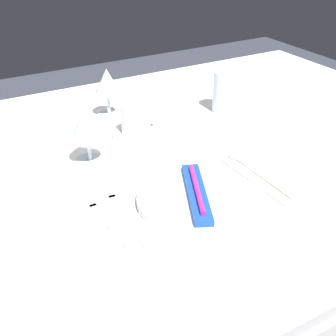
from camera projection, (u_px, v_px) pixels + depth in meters
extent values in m
cube|color=white|center=(147.00, 164.00, 1.09)|extent=(1.80, 1.10, 0.04)
cube|color=white|center=(74.00, 123.00, 1.56)|extent=(1.80, 0.01, 0.18)
cylinder|color=brown|center=(266.00, 148.00, 1.96)|extent=(0.07, 0.07, 0.70)
cylinder|color=white|center=(197.00, 199.00, 0.92)|extent=(0.24, 0.24, 0.02)
cube|color=blue|center=(198.00, 192.00, 0.91)|extent=(0.12, 0.21, 0.01)
cylinder|color=#CC268C|center=(198.00, 188.00, 0.90)|extent=(0.08, 0.16, 0.01)
cube|color=beige|center=(130.00, 221.00, 0.86)|extent=(0.02, 0.19, 0.00)
cube|color=beige|center=(109.00, 193.00, 0.95)|extent=(0.02, 0.04, 0.00)
cube|color=beige|center=(112.00, 228.00, 0.84)|extent=(0.02, 0.18, 0.00)
cube|color=beige|center=(90.00, 202.00, 0.92)|extent=(0.02, 0.04, 0.00)
cube|color=beige|center=(256.00, 183.00, 0.98)|extent=(0.02, 0.19, 0.00)
cube|color=beige|center=(227.00, 161.00, 1.06)|extent=(0.02, 0.06, 0.00)
cube|color=beige|center=(264.00, 177.00, 1.00)|extent=(0.02, 0.20, 0.00)
ellipsoid|color=beige|center=(235.00, 156.00, 1.09)|extent=(0.03, 0.04, 0.01)
cylinder|color=white|center=(136.00, 133.00, 1.19)|extent=(0.13, 0.13, 0.01)
cylinder|color=white|center=(136.00, 119.00, 1.17)|extent=(0.07, 0.07, 0.07)
torus|color=white|center=(149.00, 115.00, 1.18)|extent=(0.05, 0.01, 0.05)
cylinder|color=silver|center=(109.00, 115.00, 1.30)|extent=(0.06, 0.06, 0.01)
cylinder|color=silver|center=(108.00, 103.00, 1.28)|extent=(0.01, 0.01, 0.07)
cone|color=silver|center=(107.00, 80.00, 1.25)|extent=(0.07, 0.07, 0.07)
cylinder|color=silver|center=(90.00, 161.00, 1.06)|extent=(0.07, 0.07, 0.01)
cylinder|color=silver|center=(89.00, 149.00, 1.05)|extent=(0.01, 0.01, 0.06)
cone|color=silver|center=(87.00, 122.00, 1.02)|extent=(0.08, 0.08, 0.08)
cylinder|color=silver|center=(224.00, 92.00, 1.30)|extent=(0.06, 0.06, 0.12)
cylinder|color=#C68C1E|center=(223.00, 100.00, 1.31)|extent=(0.06, 0.06, 0.06)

